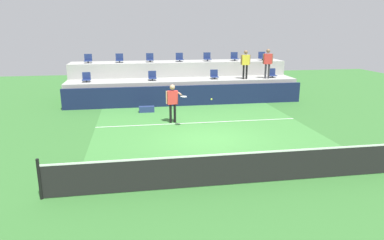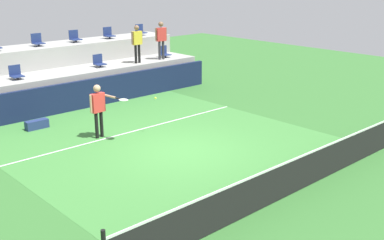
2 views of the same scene
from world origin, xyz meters
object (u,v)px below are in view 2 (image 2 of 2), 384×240
(tennis_player, at_px, (99,106))
(tennis_ball, at_px, (155,98))
(stadium_chair_lower_far_right, at_px, (164,53))
(stadium_chair_upper_far_right, at_px, (140,31))
(stadium_chair_upper_right, at_px, (109,34))
(stadium_chair_lower_left, at_px, (16,73))
(spectator_leaning_on_rail, at_px, (161,37))
(stadium_chair_upper_center, at_px, (37,41))
(equipment_bag, at_px, (37,124))
(spectator_in_white, at_px, (137,41))
(stadium_chair_lower_right, at_px, (99,62))
(stadium_chair_upper_mid_right, at_px, (75,37))

(tennis_player, relative_size, tennis_ball, 25.36)
(stadium_chair_lower_far_right, xyz_separation_m, stadium_chair_upper_far_right, (0.00, 1.80, 0.85))
(stadium_chair_upper_right, bearing_deg, tennis_player, -125.84)
(stadium_chair_lower_left, relative_size, spectator_leaning_on_rail, 0.31)
(stadium_chair_upper_center, relative_size, equipment_bag, 0.68)
(stadium_chair_upper_right, distance_m, tennis_player, 8.03)
(tennis_player, bearing_deg, stadium_chair_lower_left, 97.64)
(stadium_chair_upper_far_right, relative_size, spectator_in_white, 0.32)
(stadium_chair_lower_far_right, xyz_separation_m, equipment_bag, (-7.54, -2.40, -1.31))
(stadium_chair_lower_right, bearing_deg, spectator_leaning_on_rail, -7.19)
(stadium_chair_upper_far_right, height_order, tennis_ball, stadium_chair_upper_far_right)
(stadium_chair_lower_right, distance_m, tennis_player, 5.50)
(stadium_chair_upper_far_right, height_order, spectator_in_white, spectator_in_white)
(tennis_player, bearing_deg, stadium_chair_upper_center, 79.73)
(stadium_chair_lower_far_right, bearing_deg, stadium_chair_lower_right, 180.00)
(stadium_chair_lower_far_right, relative_size, tennis_player, 0.30)
(stadium_chair_lower_far_right, xyz_separation_m, tennis_ball, (-4.92, -5.54, -0.26))
(spectator_leaning_on_rail, relative_size, equipment_bag, 2.22)
(stadium_chair_lower_far_right, bearing_deg, stadium_chair_upper_right, 135.22)
(stadium_chair_upper_center, bearing_deg, stadium_chair_upper_right, 0.00)
(stadium_chair_lower_right, bearing_deg, tennis_player, -122.42)
(stadium_chair_lower_right, distance_m, stadium_chair_upper_right, 2.62)
(stadium_chair_upper_center, height_order, stadium_chair_upper_far_right, same)
(stadium_chair_upper_right, bearing_deg, stadium_chair_upper_mid_right, 180.00)
(stadium_chair_upper_mid_right, xyz_separation_m, stadium_chair_upper_right, (1.75, 0.00, 0.00))
(stadium_chair_upper_right, bearing_deg, stadium_chair_lower_left, -161.13)
(stadium_chair_upper_mid_right, xyz_separation_m, tennis_player, (-2.90, -6.43, -1.26))
(stadium_chair_lower_right, xyz_separation_m, spectator_leaning_on_rail, (3.04, -0.38, 0.80))
(stadium_chair_lower_right, bearing_deg, stadium_chair_upper_mid_right, 91.43)
(stadium_chair_upper_center, xyz_separation_m, spectator_in_white, (3.49, -2.18, -0.09))
(stadium_chair_lower_left, height_order, stadium_chair_upper_right, stadium_chair_upper_right)
(spectator_leaning_on_rail, xyz_separation_m, tennis_ball, (-4.45, -5.16, -1.06))
(stadium_chair_upper_mid_right, relative_size, tennis_player, 0.30)
(stadium_chair_upper_center, distance_m, spectator_leaning_on_rail, 5.29)
(stadium_chair_lower_left, bearing_deg, tennis_player, -82.36)
(stadium_chair_lower_far_right, height_order, stadium_chair_upper_right, stadium_chair_upper_right)
(spectator_in_white, height_order, spectator_leaning_on_rail, spectator_leaning_on_rail)
(tennis_ball, bearing_deg, stadium_chair_upper_mid_right, 79.51)
(stadium_chair_lower_right, bearing_deg, stadium_chair_upper_right, 46.59)
(stadium_chair_upper_right, bearing_deg, equipment_bag, -143.72)
(stadium_chair_lower_left, distance_m, stadium_chair_lower_far_right, 7.08)
(stadium_chair_lower_left, relative_size, equipment_bag, 0.68)
(stadium_chair_lower_left, distance_m, stadium_chair_upper_right, 5.63)
(tennis_ball, bearing_deg, spectator_in_white, 58.85)
(stadium_chair_upper_far_right, height_order, equipment_bag, stadium_chair_upper_far_right)
(stadium_chair_lower_far_right, height_order, equipment_bag, stadium_chair_lower_far_right)
(stadium_chair_lower_right, height_order, tennis_ball, stadium_chair_lower_right)
(stadium_chair_upper_center, bearing_deg, stadium_chair_upper_far_right, 0.00)
(equipment_bag, bearing_deg, stadium_chair_upper_mid_right, 46.57)
(stadium_chair_upper_right, relative_size, stadium_chair_upper_far_right, 1.00)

